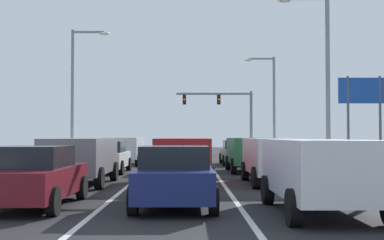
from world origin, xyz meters
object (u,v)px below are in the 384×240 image
Objects in this scene: sedan_charcoal_center_lane_third at (178,157)px; suv_silver_left_lane_fourth at (125,148)px; suv_red_center_lane_second at (183,156)px; street_lamp_right_mid at (321,67)px; sedan_tan_right_lane_fourth at (237,152)px; sedan_maroon_left_lane_nearest at (33,176)px; roadside_sign_right at (364,100)px; street_lamp_right_far at (270,97)px; sedan_navy_center_lane_nearest at (175,176)px; suv_gray_left_lane_second at (81,157)px; suv_silver_right_lane_second at (276,156)px; suv_green_right_lane_third at (250,151)px; sedan_black_center_lane_fourth at (179,152)px; street_lamp_left_mid at (77,84)px; suv_white_right_lane_nearest at (321,169)px; sedan_white_left_lane_third at (107,157)px; traffic_light_gantry at (228,109)px.

suv_silver_left_lane_fourth is (-3.43, 6.68, 0.25)m from sedan_charcoal_center_lane_third.
suv_red_center_lane_second is 0.55× the size of street_lamp_right_mid.
sedan_tan_right_lane_fourth is 1.00× the size of sedan_charcoal_center_lane_third.
roadside_sign_right is at bearing 52.84° from sedan_maroon_left_lane_nearest.
street_lamp_right_far is at bearing 49.28° from suv_silver_left_lane_fourth.
suv_gray_left_lane_second is (-3.56, 5.91, 0.25)m from sedan_navy_center_lane_nearest.
suv_gray_left_lane_second is at bearing -117.73° from sedan_charcoal_center_lane_third.
suv_silver_right_lane_second is 1.00× the size of suv_green_right_lane_third.
street_lamp_left_mid is at bearing 150.01° from sedan_black_center_lane_fourth.
sedan_black_center_lane_fourth is (-3.62, 20.59, -0.25)m from suv_white_right_lane_nearest.
suv_green_right_lane_third is 0.55× the size of street_lamp_right_mid.
suv_gray_left_lane_second reaches higher than sedan_tan_right_lane_fourth.
sedan_navy_center_lane_nearest is at bearing -72.37° from street_lamp_left_mid.
suv_green_right_lane_third is 5.71m from street_lamp_right_mid.
sedan_black_center_lane_fourth is (-3.82, 13.25, -0.25)m from suv_silver_right_lane_second.
street_lamp_right_far reaches higher than suv_silver_right_lane_second.
suv_red_center_lane_second is 0.57× the size of street_lamp_right_far.
suv_red_center_lane_second is 10.67m from street_lamp_right_mid.
sedan_maroon_left_lane_nearest is at bearing -89.52° from sedan_white_left_lane_third.
sedan_charcoal_center_lane_third is (-0.29, 5.88, -0.25)m from suv_red_center_lane_second.
street_lamp_left_mid is (-7.18, 4.14, 4.67)m from sedan_black_center_lane_fourth.
suv_gray_left_lane_second is 0.65× the size of traffic_light_gantry.
sedan_maroon_left_lane_nearest is at bearing -108.80° from street_lamp_right_far.
street_lamp_right_mid reaches higher than suv_white_right_lane_nearest.
sedan_maroon_left_lane_nearest is at bearing -109.52° from sedan_tan_right_lane_fourth.
sedan_black_center_lane_fourth is 3.33m from suv_silver_left_lane_fourth.
street_lamp_right_far is 12.97m from roadside_sign_right.
sedan_maroon_left_lane_nearest is (-6.83, -19.27, 0.00)m from sedan_tan_right_lane_fourth.
suv_green_right_lane_third is 0.57× the size of street_lamp_right_far.
sedan_navy_center_lane_nearest is at bearing -58.91° from suv_gray_left_lane_second.
sedan_navy_center_lane_nearest is at bearing -96.17° from traffic_light_gantry.
street_lamp_right_mid is at bearing -83.44° from traffic_light_gantry.
suv_gray_left_lane_second reaches higher than sedan_navy_center_lane_nearest.
sedan_white_left_lane_third is 0.60× the size of traffic_light_gantry.
sedan_white_left_lane_third is 27.75m from traffic_light_gantry.
suv_silver_right_lane_second is 13.80m from sedan_black_center_lane_fourth.
suv_white_right_lane_nearest reaches higher than sedan_navy_center_lane_nearest.
suv_silver_right_lane_second reaches higher than sedan_tan_right_lane_fourth.
sedan_white_left_lane_third is 16.85m from roadside_sign_right.
street_lamp_right_mid is at bearing -28.02° from suv_silver_left_lane_fourth.
suv_red_center_lane_second reaches higher than sedan_maroon_left_lane_nearest.
street_lamp_right_far is 1.56× the size of roadside_sign_right.
sedan_maroon_left_lane_nearest is at bearing -99.44° from sedan_black_center_lane_fourth.
suv_red_center_lane_second reaches higher than sedan_black_center_lane_fourth.
roadside_sign_right is (4.19, 6.03, -1.27)m from street_lamp_right_mid.
sedan_tan_right_lane_fourth and sedan_charcoal_center_lane_third have the same top height.
sedan_charcoal_center_lane_third is 0.49× the size of street_lamp_left_mid.
suv_white_right_lane_nearest is 7.34m from suv_silver_right_lane_second.
suv_silver_right_lane_second is 1.00× the size of suv_gray_left_lane_second.
traffic_light_gantry is (4.33, 26.20, 3.73)m from sedan_charcoal_center_lane_third.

